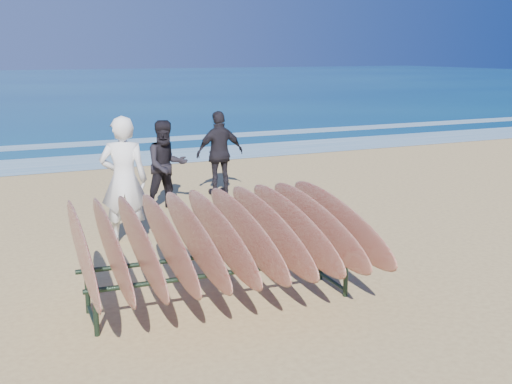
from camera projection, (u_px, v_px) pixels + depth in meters
ground at (281, 273)px, 8.61m from camera, size 120.00×120.00×0.00m
ocean at (1, 84)px, 57.34m from camera, size 160.00×160.00×0.00m
foam_near at (114, 160)px, 17.47m from camera, size 160.00×160.00×0.00m
foam_far at (90, 144)px, 20.57m from camera, size 160.00×160.00×0.00m
surfboard_rack at (220, 235)px, 7.35m from camera, size 3.30×2.80×1.32m
person_white at (124, 180)px, 9.77m from camera, size 0.83×0.67×1.97m
person_dark_a at (166, 166)px, 11.85m from camera, size 0.85×0.68×1.68m
person_dark_b at (220, 153)px, 13.12m from camera, size 1.02×0.44×1.73m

